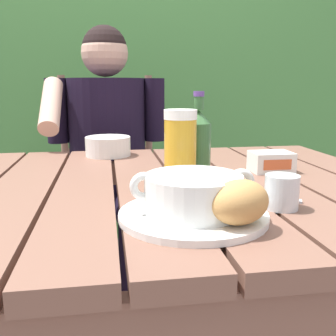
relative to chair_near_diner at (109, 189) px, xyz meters
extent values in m
cube|color=brown|center=(-0.20, -0.92, 0.25)|extent=(0.13, 0.96, 0.04)
cube|color=brown|center=(-0.06, -0.92, 0.25)|extent=(0.13, 0.96, 0.04)
cube|color=brown|center=(0.08, -0.92, 0.25)|extent=(0.13, 0.96, 0.04)
cube|color=brown|center=(0.23, -0.92, 0.25)|extent=(0.13, 0.96, 0.04)
cube|color=brown|center=(0.37, -0.92, 0.25)|extent=(0.13, 0.96, 0.04)
cube|color=brown|center=(0.52, -0.92, 0.25)|extent=(0.13, 0.96, 0.04)
cube|color=brown|center=(0.08, -1.37, 0.19)|extent=(1.24, 0.03, 0.08)
cube|color=brown|center=(0.08, -0.47, 0.19)|extent=(1.24, 0.03, 0.08)
cube|color=brown|center=(0.69, -0.48, -0.13)|extent=(0.06, 0.06, 0.71)
cube|color=#488442|center=(0.08, 0.87, 0.30)|extent=(2.90, 0.60, 1.56)
cylinder|color=#4C3823|center=(1.04, 1.02, 0.51)|extent=(0.10, 0.10, 1.99)
cylinder|color=brown|center=(0.21, -0.28, -0.26)|extent=(0.04, 0.04, 0.44)
cylinder|color=brown|center=(-0.21, -0.28, -0.26)|extent=(0.04, 0.04, 0.44)
cylinder|color=brown|center=(0.21, 0.16, -0.26)|extent=(0.04, 0.04, 0.44)
cylinder|color=brown|center=(-0.21, 0.16, -0.26)|extent=(0.04, 0.04, 0.44)
cube|color=brown|center=(0.00, -0.06, -0.03)|extent=(0.46, 0.47, 0.02)
cylinder|color=brown|center=(0.21, 0.16, 0.25)|extent=(0.04, 0.04, 0.58)
cylinder|color=brown|center=(-0.21, 0.16, 0.25)|extent=(0.04, 0.04, 0.58)
cube|color=brown|center=(0.00, 0.16, 0.16)|extent=(0.42, 0.02, 0.04)
cube|color=brown|center=(0.00, 0.16, 0.31)|extent=(0.42, 0.02, 0.04)
cube|color=brown|center=(0.00, 0.16, 0.45)|extent=(0.42, 0.02, 0.04)
cylinder|color=black|center=(0.08, -0.36, -0.26)|extent=(0.11, 0.11, 0.45)
cylinder|color=black|center=(0.08, -0.26, 0.03)|extent=(0.13, 0.40, 0.13)
cylinder|color=black|center=(-0.09, -0.36, -0.26)|extent=(0.11, 0.11, 0.45)
cylinder|color=black|center=(-0.09, -0.26, 0.03)|extent=(0.13, 0.40, 0.13)
cylinder|color=black|center=(0.00, -0.16, 0.27)|extent=(0.32, 0.32, 0.49)
sphere|color=tan|center=(0.00, -0.16, 0.62)|extent=(0.19, 0.19, 0.19)
sphere|color=black|center=(0.00, -0.16, 0.64)|extent=(0.18, 0.18, 0.18)
cylinder|color=black|center=(0.20, -0.18, 0.39)|extent=(0.08, 0.08, 0.26)
cylinder|color=black|center=(-0.20, -0.18, 0.39)|extent=(0.08, 0.08, 0.26)
cylinder|color=tan|center=(-0.20, -0.34, 0.42)|extent=(0.07, 0.25, 0.21)
cylinder|color=white|center=(0.14, -1.19, 0.27)|extent=(0.26, 0.26, 0.01)
cylinder|color=white|center=(0.14, -1.19, 0.31)|extent=(0.17, 0.17, 0.07)
cylinder|color=orange|center=(0.14, -1.19, 0.32)|extent=(0.15, 0.15, 0.01)
torus|color=white|center=(0.06, -1.19, 0.33)|extent=(0.05, 0.01, 0.05)
torus|color=white|center=(0.23, -1.19, 0.33)|extent=(0.05, 0.01, 0.05)
ellipsoid|color=tan|center=(0.20, -1.26, 0.31)|extent=(0.13, 0.12, 0.07)
cylinder|color=gold|center=(0.16, -0.98, 0.34)|extent=(0.07, 0.07, 0.16)
cylinder|color=white|center=(0.16, -0.98, 0.43)|extent=(0.07, 0.07, 0.02)
cylinder|color=#346332|center=(0.21, -0.93, 0.33)|extent=(0.06, 0.06, 0.14)
cone|color=#346332|center=(0.21, -0.93, 0.42)|extent=(0.06, 0.06, 0.03)
cylinder|color=#346332|center=(0.21, -0.93, 0.45)|extent=(0.02, 0.02, 0.03)
cylinder|color=#5B3A83|center=(0.21, -0.93, 0.47)|extent=(0.03, 0.03, 0.01)
cylinder|color=silver|center=(0.32, -1.16, 0.30)|extent=(0.06, 0.06, 0.06)
cube|color=white|center=(0.43, -0.86, 0.29)|extent=(0.11, 0.08, 0.05)
cube|color=#D15E32|center=(0.43, -0.90, 0.29)|extent=(0.08, 0.00, 0.03)
cube|color=silver|center=(0.32, -1.11, 0.27)|extent=(0.12, 0.07, 0.00)
cube|color=black|center=(0.25, -1.09, 0.27)|extent=(0.07, 0.04, 0.01)
cylinder|color=white|center=(0.00, -0.55, 0.30)|extent=(0.15, 0.15, 0.06)
camera|label=1|loc=(0.00, -1.83, 0.49)|focal=41.68mm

